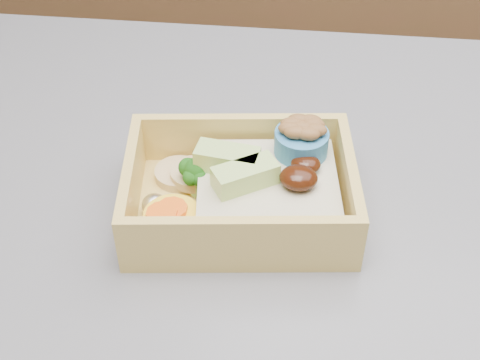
# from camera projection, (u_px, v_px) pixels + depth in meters

# --- Properties ---
(bento_box) EXTENTS (0.18, 0.14, 0.06)m
(bento_box) POSITION_uv_depth(u_px,v_px,m) (247.00, 189.00, 0.48)
(bento_box) COLOR #DDB95B
(bento_box) RESTS_ON island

